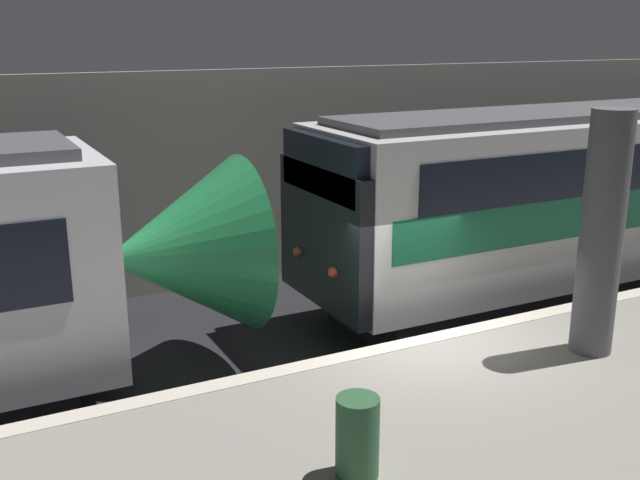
# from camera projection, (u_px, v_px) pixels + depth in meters

# --- Properties ---
(ground_plane) EXTENTS (120.00, 120.00, 0.00)m
(ground_plane) POSITION_uv_depth(u_px,v_px,m) (421.00, 397.00, 11.25)
(ground_plane) COLOR black
(platform) EXTENTS (40.00, 5.34, 1.02)m
(platform) POSITION_uv_depth(u_px,v_px,m) (552.00, 454.00, 8.83)
(platform) COLOR gray
(platform) RESTS_ON ground
(station_rear_barrier) EXTENTS (50.00, 0.15, 4.56)m
(station_rear_barrier) POSITION_uv_depth(u_px,v_px,m) (255.00, 177.00, 16.13)
(station_rear_barrier) COLOR #B2AD9E
(station_rear_barrier) RESTS_ON ground
(support_pillar_near) EXTENTS (0.57, 0.57, 3.35)m
(support_pillar_near) POSITION_uv_depth(u_px,v_px,m) (601.00, 235.00, 10.01)
(support_pillar_near) COLOR #56565B
(support_pillar_near) RESTS_ON platform
(trash_bin) EXTENTS (0.44, 0.44, 0.85)m
(trash_bin) POSITION_uv_depth(u_px,v_px,m) (357.00, 437.00, 7.42)
(trash_bin) COLOR #2D5B38
(trash_bin) RESTS_ON platform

